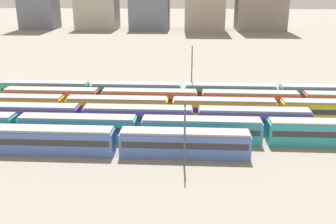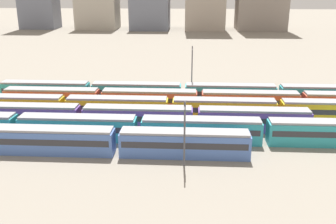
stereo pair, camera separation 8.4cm
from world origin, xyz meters
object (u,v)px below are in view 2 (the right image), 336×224
train_track_5 (230,93)px  train_track_3 (170,108)px  train_track_2 (138,117)px  train_track_0 (51,140)px  train_track_4 (250,101)px  catenary_pole_1 (192,70)px  train_track_1 (201,130)px  catenary_pole_0 (185,131)px

train_track_5 → train_track_3: bearing=-137.8°
train_track_3 → train_track_5: size_ratio=0.80×
train_track_2 → train_track_5: size_ratio=0.60×
train_track_0 → train_track_4: (30.77, 20.80, 0.00)m
train_track_3 → catenary_pole_1: 14.44m
train_track_5 → catenary_pole_1: size_ratio=8.66×
train_track_1 → train_track_4: same height
train_track_0 → train_track_2: size_ratio=1.00×
train_track_5 → train_track_2: bearing=-136.7°
train_track_1 → train_track_2: size_ratio=1.68×
catenary_pole_0 → catenary_pole_1: size_ratio=0.82×
train_track_2 → train_track_4: size_ratio=0.60×
train_track_1 → catenary_pole_1: bearing=93.6°
train_track_3 → catenary_pole_0: size_ratio=8.42×
train_track_3 → train_track_5: same height
train_track_3 → catenary_pole_1: size_ratio=6.91×
train_track_2 → train_track_3: 7.25m
train_track_4 → train_track_5: same height
train_track_5 → catenary_pole_1: 9.21m
train_track_0 → catenary_pole_1: (19.84, 28.94, 4.06)m
catenary_pole_0 → catenary_pole_1: catenary_pole_1 is taller
train_track_0 → catenary_pole_0: bearing=-9.6°
train_track_1 → train_track_5: (6.25, 20.80, 0.00)m
train_track_1 → train_track_5: size_ratio=1.00×
catenary_pole_0 → catenary_pole_1: 32.16m
train_track_2 → train_track_4: bearing=27.8°
train_track_0 → train_track_4: size_ratio=0.60×
train_track_2 → catenary_pole_1: 20.92m
train_track_4 → catenary_pole_0: bearing=-116.3°
train_track_4 → catenary_pole_1: 14.21m
catenary_pole_0 → train_track_3: bearing=98.6°
catenary_pole_0 → train_track_0: bearing=170.4°
train_track_2 → catenary_pole_0: bearing=-59.9°
train_track_2 → train_track_5: same height
train_track_3 → train_track_5: (11.49, 10.40, 0.00)m
train_track_0 → train_track_1: (21.32, 5.20, 0.00)m
train_track_1 → train_track_0: bearing=-166.3°
train_track_2 → catenary_pole_0: (7.90, -13.60, 3.06)m
train_track_5 → catenary_pole_0: catenary_pole_0 is taller
train_track_2 → catenary_pole_0: catenary_pole_0 is taller
train_track_0 → train_track_1: bearing=13.7°
train_track_5 → train_track_0: bearing=-136.7°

